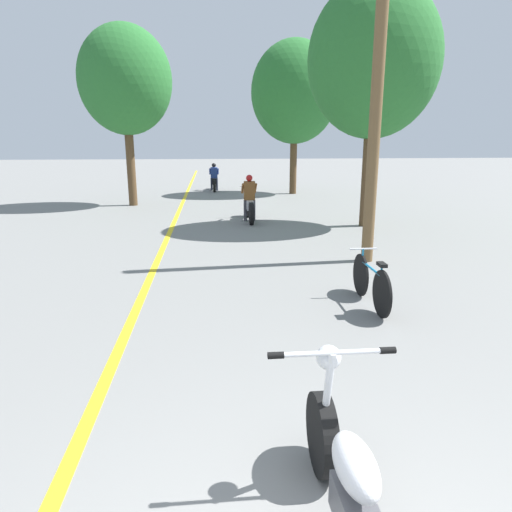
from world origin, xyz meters
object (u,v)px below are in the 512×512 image
Objects in this scene: motorcycle_rider_far at (214,180)px; bicycle_parked at (371,282)px; roadside_tree_right_near at (374,61)px; roadside_tree_right_far at (295,92)px; motorcycle_foreground at (351,492)px; motorcycle_rider_lead at (249,204)px; utility_pole at (377,98)px; roadside_tree_left at (125,81)px.

motorcycle_rider_far is 16.85m from bicycle_parked.
roadside_tree_right_near is 8.43m from roadside_tree_right_far.
motorcycle_rider_lead reaches higher than motorcycle_foreground.
roadside_tree_right_far reaches higher than utility_pole.
motorcycle_rider_far is at bearing 97.66° from bicycle_parked.
roadside_tree_left is 3.13× the size of motorcycle_rider_lead.
roadside_tree_left is (-6.28, 9.05, 1.29)m from utility_pole.
roadside_tree_right_near is at bearing 70.95° from motorcycle_foreground.
roadside_tree_right_near reaches higher than motorcycle_foreground.
motorcycle_rider_lead reaches higher than bicycle_parked.
motorcycle_rider_far is at bearing 102.37° from utility_pole.
motorcycle_rider_far is at bearing 57.63° from roadside_tree_left.
motorcycle_rider_lead is (-2.06, 5.15, -2.74)m from utility_pole.
roadside_tree_left is 7.02m from motorcycle_rider_lead.
roadside_tree_right_near is 1.02× the size of roadside_tree_left.
utility_pole is 3.86× the size of bicycle_parked.
roadside_tree_left is (-6.88, -3.30, 0.03)m from roadside_tree_right_far.
motorcycle_foreground is 1.31× the size of bicycle_parked.
motorcycle_rider_far reaches higher than bicycle_parked.
bicycle_parked is at bearing -81.07° from motorcycle_rider_lead.
motorcycle_rider_far is (-1.03, 8.94, -0.03)m from motorcycle_rider_lead.
roadside_tree_left is 3.02× the size of motorcycle_foreground.
bicycle_parked is (-2.12, -6.56, -4.21)m from roadside_tree_right_near.
roadside_tree_left is at bearing 124.78° from utility_pole.
roadside_tree_left is at bearing 145.97° from roadside_tree_right_near.
bicycle_parked is at bearing -107.88° from utility_pole.
roadside_tree_right_near is at bearing -34.03° from roadside_tree_left.
motorcycle_rider_lead is 1.26× the size of bicycle_parked.
utility_pole is 0.95× the size of roadside_tree_right_near.
motorcycle_rider_far is 1.24× the size of bicycle_parked.
utility_pole is 14.69m from motorcycle_rider_far.
motorcycle_rider_lead is (-2.66, -7.20, -4.00)m from roadside_tree_right_far.
roadside_tree_right_near reaches higher than roadside_tree_left.
bicycle_parked is (-1.44, -14.96, -4.17)m from roadside_tree_right_far.
roadside_tree_left is (-7.56, 5.10, -0.01)m from roadside_tree_right_near.
bicycle_parked is at bearing -82.34° from motorcycle_rider_far.
roadside_tree_right_near is 5.38m from motorcycle_rider_lead.
roadside_tree_left reaches higher than bicycle_parked.
roadside_tree_right_near is 3.20× the size of motorcycle_rider_lead.
bicycle_parked is at bearing -64.98° from roadside_tree_left.
motorcycle_rider_far reaches higher than motorcycle_foreground.
roadside_tree_right_near is 8.07m from bicycle_parked.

